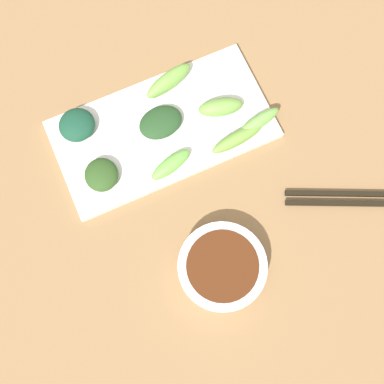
% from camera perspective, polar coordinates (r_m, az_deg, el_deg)
% --- Properties ---
extents(tabletop, '(2.10, 2.10, 0.02)m').
position_cam_1_polar(tabletop, '(0.79, -0.12, -1.42)').
color(tabletop, olive).
rests_on(tabletop, ground).
extents(sauce_bowl, '(0.14, 0.14, 0.04)m').
position_cam_1_polar(sauce_bowl, '(0.74, 3.83, -8.78)').
color(sauce_bowl, white).
rests_on(sauce_bowl, tabletop).
extents(serving_plate, '(0.19, 0.36, 0.01)m').
position_cam_1_polar(serving_plate, '(0.81, -3.49, 7.44)').
color(serving_plate, white).
rests_on(serving_plate, tabletop).
extents(broccoli_stalk_0, '(0.05, 0.08, 0.03)m').
position_cam_1_polar(broccoli_stalk_0, '(0.81, 3.42, 10.06)').
color(broccoli_stalk_0, '#6FA045').
rests_on(broccoli_stalk_0, serving_plate).
extents(broccoli_stalk_1, '(0.03, 0.10, 0.02)m').
position_cam_1_polar(broccoli_stalk_1, '(0.79, 5.43, 6.38)').
color(broccoli_stalk_1, '#71A141').
rests_on(broccoli_stalk_1, serving_plate).
extents(broccoli_leafy_2, '(0.06, 0.08, 0.02)m').
position_cam_1_polar(broccoli_leafy_2, '(0.80, -3.75, 8.27)').
color(broccoli_leafy_2, '#234621').
rests_on(broccoli_leafy_2, serving_plate).
extents(broccoli_stalk_3, '(0.04, 0.08, 0.02)m').
position_cam_1_polar(broccoli_stalk_3, '(0.77, -2.53, 3.28)').
color(broccoli_stalk_3, '#6EB849').
rests_on(broccoli_stalk_3, serving_plate).
extents(broccoli_leafy_4, '(0.08, 0.08, 0.03)m').
position_cam_1_polar(broccoli_leafy_4, '(0.82, -13.53, 7.76)').
color(broccoli_leafy_4, '#184731').
rests_on(broccoli_leafy_4, serving_plate).
extents(broccoli_stalk_5, '(0.03, 0.08, 0.02)m').
position_cam_1_polar(broccoli_stalk_5, '(0.81, 8.01, 8.34)').
color(broccoli_stalk_5, '#75B050').
rests_on(broccoli_stalk_5, serving_plate).
extents(broccoli_stalk_6, '(0.05, 0.10, 0.03)m').
position_cam_1_polar(broccoli_stalk_6, '(0.83, -2.79, 13.07)').
color(broccoli_stalk_6, '#75AD47').
rests_on(broccoli_stalk_6, serving_plate).
extents(broccoli_leafy_7, '(0.06, 0.06, 0.02)m').
position_cam_1_polar(broccoli_leafy_7, '(0.78, -10.71, 2.03)').
color(broccoli_leafy_7, '#2C4D1F').
rests_on(broccoli_leafy_7, serving_plate).
extents(chopsticks, '(0.12, 0.22, 0.01)m').
position_cam_1_polar(chopsticks, '(0.82, 18.92, -0.76)').
color(chopsticks, black).
rests_on(chopsticks, tabletop).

